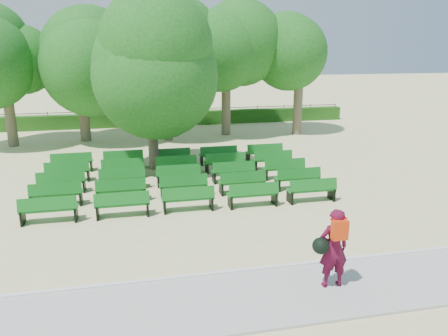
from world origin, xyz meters
The scene contains 9 objects.
ground centered at (0.00, 0.00, 0.00)m, with size 120.00×120.00×0.00m, color #CDC588.
paving centered at (0.00, -7.40, 0.03)m, with size 30.00×2.20×0.06m, color #A9A8A4.
curb centered at (0.00, -6.25, 0.05)m, with size 30.00×0.12×0.10m, color silver.
hedge centered at (0.00, 14.00, 0.45)m, with size 26.00×0.70×0.90m, color #1F5014.
fence centered at (0.00, 14.40, 0.00)m, with size 26.00×0.10×1.02m, color black, non-canonical shape.
tree_line centered at (0.00, 10.00, 0.00)m, with size 21.80×6.80×7.04m, color #1D611B, non-canonical shape.
bench_array centered at (-0.15, 0.84, 0.09)m, with size 1.71×0.61×1.06m.
tree_among centered at (-0.93, 3.35, 4.37)m, with size 4.94×4.94×6.61m.
person centered at (2.28, -7.31, 1.00)m, with size 0.85×0.51×1.81m.
Camera 1 is at (-1.85, -15.22, 5.21)m, focal length 35.00 mm.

